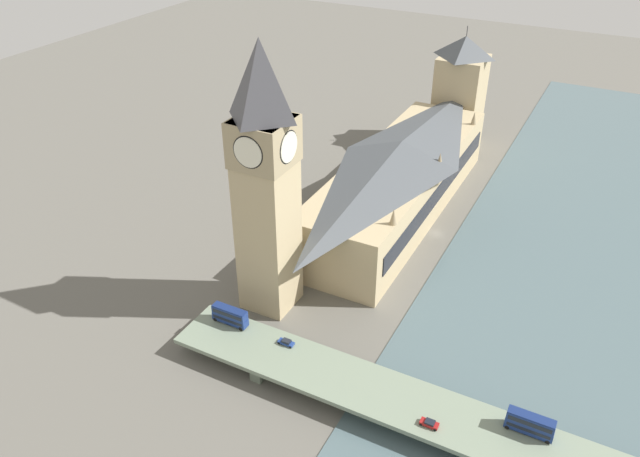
{
  "coord_description": "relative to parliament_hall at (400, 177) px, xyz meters",
  "views": [
    {
      "loc": [
        -47.3,
        176.95,
        113.71
      ],
      "look_at": [
        22.86,
        42.16,
        18.81
      ],
      "focal_mm": 35.0,
      "sensor_mm": 36.0,
      "label": 1
    }
  ],
  "objects": [
    {
      "name": "ground_plane",
      "position": [
        -17.52,
        8.0,
        -13.62
      ],
      "size": [
        600.0,
        600.0,
        0.0
      ],
      "primitive_type": "plane",
      "color": "#605E56"
    },
    {
      "name": "river_water",
      "position": [
        -54.98,
        8.0,
        -13.47
      ],
      "size": [
        62.94,
        360.0,
        0.3
      ],
      "primitive_type": "cube",
      "color": "#4C6066",
      "rests_on": "ground_plane"
    },
    {
      "name": "parliament_hall",
      "position": [
        0.0,
        0.0,
        0.0
      ],
      "size": [
        29.49,
        108.91,
        27.44
      ],
      "color": "tan",
      "rests_on": "ground_plane"
    },
    {
      "name": "clock_tower",
      "position": [
        13.28,
        65.18,
        26.65
      ],
      "size": [
        14.7,
        14.7,
        76.0
      ],
      "color": "tan",
      "rests_on": "ground_plane"
    },
    {
      "name": "victoria_tower",
      "position": [
        0.05,
        -67.78,
        9.68
      ],
      "size": [
        18.65,
        18.65,
        50.6
      ],
      "color": "tan",
      "rests_on": "ground_plane"
    },
    {
      "name": "road_bridge",
      "position": [
        -54.98,
        87.84,
        -9.36
      ],
      "size": [
        157.87,
        15.87,
        5.23
      ],
      "color": "#5D6A59",
      "rests_on": "ground_plane"
    },
    {
      "name": "double_decker_bus_lead",
      "position": [
        -62.78,
        83.82,
        -5.64
      ],
      "size": [
        10.23,
        2.63,
        5.04
      ],
      "color": "navy",
      "rests_on": "road_bridge"
    },
    {
      "name": "double_decker_bus_mid",
      "position": [
        14.48,
        83.75,
        -5.62
      ],
      "size": [
        10.0,
        2.62,
        5.04
      ],
      "color": "navy",
      "rests_on": "road_bridge"
    },
    {
      "name": "car_northbound_mid",
      "position": [
        -2.62,
        83.96,
        -7.72
      ],
      "size": [
        4.2,
        1.75,
        1.38
      ],
      "color": "navy",
      "rests_on": "road_bridge"
    },
    {
      "name": "car_northbound_tail",
      "position": [
        -43.26,
        91.9,
        -7.71
      ],
      "size": [
        4.1,
        1.89,
        1.37
      ],
      "color": "maroon",
      "rests_on": "road_bridge"
    }
  ]
}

